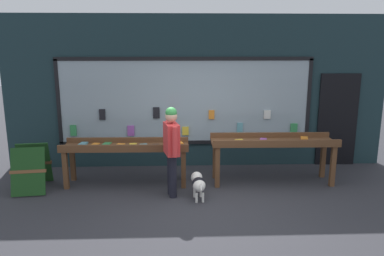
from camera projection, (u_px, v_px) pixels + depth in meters
ground_plane at (204, 208)px, 6.39m from camera, size 40.00×40.00×0.00m
shopfront_facade at (198, 93)px, 8.36m from camera, size 8.48×0.29×3.37m
display_table_left at (126, 150)px, 7.34m from camera, size 2.47×0.67×0.88m
display_table_right at (273, 145)px, 7.43m from camera, size 2.47×0.72×0.95m
person_browsing at (172, 145)px, 6.70m from camera, size 0.31×0.64×1.65m
small_dog at (198, 183)px, 6.70m from camera, size 0.28×0.62×0.44m
sandwich_board_sign at (32, 167)px, 7.10m from camera, size 0.71×0.87×0.86m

